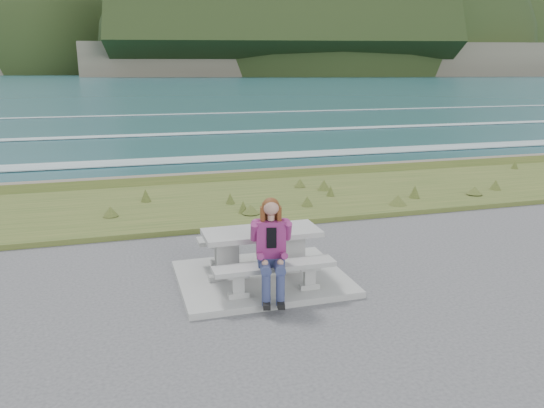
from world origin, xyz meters
name	(u,v)px	position (x,y,z in m)	size (l,w,h in m)	color
concrete_slab	(262,278)	(0.00, 0.00, 0.05)	(2.60, 2.10, 0.10)	#ADAEA8
picnic_table	(262,240)	(0.00, 0.00, 0.68)	(1.80, 0.75, 0.75)	#ADAEA8
bench_landward	(275,270)	(0.00, -0.70, 0.45)	(1.80, 0.35, 0.45)	#ADAEA8
bench_seaward	(251,241)	(0.00, 0.70, 0.45)	(1.80, 0.35, 0.45)	#ADAEA8
grass_verge	(208,205)	(0.00, 5.00, 0.00)	(160.00, 4.50, 0.22)	#334F1D
shore_drop	(191,181)	(0.00, 7.90, 0.00)	(160.00, 0.80, 2.20)	brown
ocean	(152,153)	(0.00, 25.09, -1.74)	(1600.00, 1600.00, 0.09)	#1F5059
headland_range	(358,59)	(190.32, 398.30, 9.93)	(729.83, 363.95, 202.12)	brown
seated_woman	(272,263)	(-0.08, -0.83, 0.63)	(0.53, 0.78, 1.43)	navy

